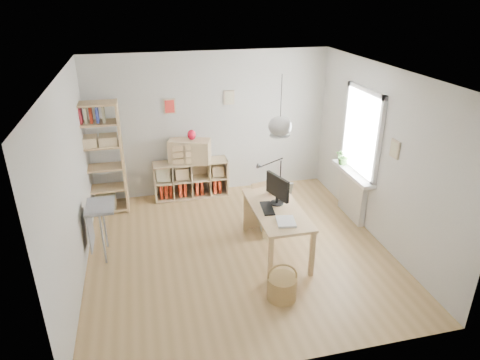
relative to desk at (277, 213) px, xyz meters
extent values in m
plane|color=#A98654|center=(-0.55, 0.15, -0.66)|extent=(4.50, 4.50, 0.00)
plane|color=silver|center=(-0.55, 2.40, 0.69)|extent=(4.50, 0.00, 4.50)
plane|color=silver|center=(-0.55, -2.10, 0.69)|extent=(4.50, 0.00, 4.50)
plane|color=silver|center=(-2.80, 0.15, 0.69)|extent=(0.00, 4.50, 4.50)
plane|color=silver|center=(1.70, 0.15, 0.69)|extent=(0.00, 4.50, 4.50)
plane|color=white|center=(-0.55, 0.15, 2.04)|extent=(4.50, 4.50, 0.00)
cylinder|color=black|center=(0.00, 0.00, 1.70)|extent=(0.01, 0.01, 0.68)
ellipsoid|color=silver|center=(0.00, 0.00, 1.34)|extent=(0.32, 0.32, 0.27)
cube|color=white|center=(1.69, 0.75, 0.89)|extent=(0.03, 1.00, 1.30)
cube|color=white|center=(1.66, 0.21, 0.89)|extent=(0.06, 0.08, 1.46)
cube|color=white|center=(1.66, 1.29, 0.89)|extent=(0.06, 0.08, 1.46)
cube|color=white|center=(1.66, 0.75, 1.58)|extent=(0.06, 1.16, 0.08)
cube|color=white|center=(1.66, 0.75, 0.20)|extent=(0.06, 1.16, 0.08)
cube|color=silver|center=(1.64, 0.75, -0.26)|extent=(0.10, 0.80, 0.80)
cube|color=white|center=(1.59, 0.75, 0.17)|extent=(0.22, 1.20, 0.06)
cube|color=tan|center=(0.00, 0.00, 0.07)|extent=(0.70, 1.50, 0.04)
cube|color=tan|center=(-0.30, -0.70, -0.30)|extent=(0.06, 0.06, 0.71)
cube|color=tan|center=(-0.30, 0.70, -0.30)|extent=(0.06, 0.06, 0.71)
cube|color=tan|center=(0.30, -0.70, -0.30)|extent=(0.06, 0.06, 0.71)
cube|color=tan|center=(0.30, 0.70, -0.30)|extent=(0.06, 0.06, 0.71)
cube|color=beige|center=(-1.00, 2.19, -0.64)|extent=(1.40, 0.38, 0.03)
cube|color=beige|center=(-1.00, 2.19, 0.05)|extent=(1.40, 0.38, 0.03)
cube|color=beige|center=(-1.69, 2.19, -0.30)|extent=(0.03, 0.38, 0.72)
cube|color=beige|center=(-0.32, 2.19, -0.30)|extent=(0.03, 0.38, 0.72)
cube|color=beige|center=(-1.00, 2.37, -0.30)|extent=(1.40, 0.02, 0.72)
cube|color=maroon|center=(-1.58, 2.21, -0.47)|extent=(0.06, 0.26, 0.30)
cube|color=maroon|center=(-1.49, 2.21, -0.47)|extent=(0.05, 0.26, 0.30)
cube|color=maroon|center=(-1.41, 2.21, -0.47)|extent=(0.05, 0.26, 0.30)
cube|color=maroon|center=(-1.22, 2.21, -0.47)|extent=(0.05, 0.26, 0.30)
cube|color=maroon|center=(-1.13, 2.21, -0.47)|extent=(0.05, 0.26, 0.30)
cube|color=maroon|center=(-0.90, 2.21, -0.47)|extent=(0.06, 0.26, 0.30)
cube|color=maroon|center=(-0.81, 2.21, -0.47)|extent=(0.06, 0.26, 0.30)
cube|color=maroon|center=(-0.55, 2.21, -0.47)|extent=(0.06, 0.26, 0.30)
cube|color=maroon|center=(-0.46, 2.21, -0.47)|extent=(0.05, 0.26, 0.30)
cube|color=tan|center=(-2.96, 1.95, 0.34)|extent=(0.04, 0.38, 2.00)
cube|color=tan|center=(-2.20, 1.95, 0.34)|extent=(0.04, 0.38, 2.00)
cube|color=tan|center=(-2.58, 1.95, -0.61)|extent=(0.76, 0.38, 0.03)
cube|color=tan|center=(-2.58, 1.95, -0.21)|extent=(0.76, 0.38, 0.03)
cube|color=tan|center=(-2.58, 1.95, 0.19)|extent=(0.76, 0.38, 0.03)
cube|color=tan|center=(-2.58, 1.95, 0.59)|extent=(0.76, 0.38, 0.03)
cube|color=tan|center=(-2.58, 1.95, 0.99)|extent=(0.76, 0.38, 0.03)
cube|color=tan|center=(-2.58, 1.95, 1.32)|extent=(0.76, 0.38, 0.03)
cube|color=navy|center=(-2.86, 1.95, 1.14)|extent=(0.04, 0.18, 0.26)
cube|color=maroon|center=(-2.78, 1.95, 1.14)|extent=(0.04, 0.18, 0.26)
cube|color=beige|center=(-2.70, 1.95, 1.14)|extent=(0.04, 0.18, 0.26)
cube|color=maroon|center=(-2.62, 1.95, 1.14)|extent=(0.04, 0.18, 0.26)
cube|color=navy|center=(-2.52, 1.95, 1.14)|extent=(0.04, 0.18, 0.26)
cube|color=beige|center=(-2.42, 1.95, 1.14)|extent=(0.04, 0.18, 0.26)
cube|color=gray|center=(-2.52, 0.50, 0.17)|extent=(0.40, 0.55, 0.04)
cylinder|color=silver|center=(-2.52, 0.28, -0.25)|extent=(0.03, 0.03, 0.82)
cylinder|color=silver|center=(-2.52, 0.72, -0.25)|extent=(0.03, 0.03, 0.82)
cube|color=gray|center=(-2.70, 0.50, -0.16)|extent=(0.02, 0.50, 0.62)
cube|color=gray|center=(0.05, 0.59, -0.22)|extent=(0.49, 0.49, 0.06)
cube|color=tan|center=(-0.08, 0.38, -0.45)|extent=(0.04, 0.04, 0.40)
cube|color=tan|center=(-0.16, 0.72, -0.45)|extent=(0.04, 0.04, 0.40)
cube|color=tan|center=(0.26, 0.47, -0.45)|extent=(0.04, 0.04, 0.40)
cube|color=tan|center=(0.17, 0.80, -0.45)|extent=(0.04, 0.04, 0.40)
cube|color=tan|center=(0.00, 0.77, -0.01)|extent=(0.40, 0.13, 0.37)
cylinder|color=#9F7F48|center=(-0.25, -1.06, -0.50)|extent=(0.38, 0.38, 0.32)
torus|color=#9F7F48|center=(-0.25, -1.06, -0.32)|extent=(0.39, 0.11, 0.39)
cube|color=#B2B2AD|center=(0.28, 0.75, -0.65)|extent=(0.67, 0.51, 0.02)
cube|color=#B2B2AD|center=(-0.01, 0.79, -0.50)|extent=(0.08, 0.42, 0.32)
cube|color=#B2B2AD|center=(0.57, 0.70, -0.50)|extent=(0.08, 0.42, 0.32)
cube|color=#B2B2AD|center=(0.25, 0.55, -0.50)|extent=(0.61, 0.11, 0.32)
cube|color=#B2B2AD|center=(0.31, 0.94, -0.50)|extent=(0.61, 0.11, 0.32)
cube|color=#B2B2AD|center=(0.34, 1.12, -0.20)|extent=(0.63, 0.29, 0.39)
sphere|color=yellow|center=(0.12, 0.71, -0.43)|extent=(0.14, 0.14, 0.14)
sphere|color=#16699A|center=(0.39, 0.78, -0.43)|extent=(0.14, 0.14, 0.14)
sphere|color=#E74C1C|center=(0.25, 0.73, -0.43)|extent=(0.14, 0.14, 0.14)
sphere|color=#367F2E|center=(0.43, 0.64, -0.43)|extent=(0.14, 0.14, 0.14)
cylinder|color=black|center=(0.04, 0.13, 0.10)|extent=(0.21, 0.21, 0.02)
cylinder|color=black|center=(0.04, 0.13, 0.16)|extent=(0.05, 0.05, 0.09)
cube|color=black|center=(0.04, 0.13, 0.37)|extent=(0.20, 0.50, 0.34)
cube|color=black|center=(-0.14, 0.00, 0.10)|extent=(0.20, 0.43, 0.02)
cylinder|color=black|center=(0.27, 0.67, 0.12)|extent=(0.07, 0.07, 0.04)
cylinder|color=black|center=(0.27, 0.67, 0.34)|extent=(0.02, 0.02, 0.44)
cone|color=black|center=(-0.11, 0.57, 0.54)|extent=(0.11, 0.08, 0.10)
sphere|color=#500A18|center=(0.08, 0.46, 0.18)|extent=(0.17, 0.17, 0.17)
cube|color=white|center=(-0.01, -0.44, 0.11)|extent=(0.30, 0.35, 0.03)
cube|color=beige|center=(-1.00, 2.19, 0.28)|extent=(0.83, 0.58, 0.43)
ellipsoid|color=#A30D21|center=(-0.95, 2.19, 0.59)|extent=(0.16, 0.16, 0.19)
imported|color=#305921|center=(1.57, 1.10, 0.36)|extent=(0.33, 0.31, 0.30)
camera|label=1|loc=(-1.81, -5.28, 3.06)|focal=32.00mm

